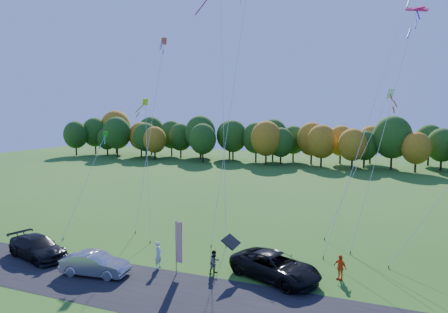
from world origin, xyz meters
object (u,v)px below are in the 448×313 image
at_px(person_east, 340,267).
at_px(silver_sedan, 95,264).
at_px(black_suv, 275,266).
at_px(feather_flag, 178,242).

bearing_deg(person_east, silver_sedan, -127.63).
distance_m(silver_sedan, person_east, 15.74).
height_order(black_suv, person_east, black_suv).
height_order(black_suv, feather_flag, feather_flag).
distance_m(silver_sedan, feather_flag, 5.62).
bearing_deg(feather_flag, silver_sedan, -157.70).
xyz_separation_m(black_suv, person_east, (3.84, 1.40, -0.03)).
bearing_deg(silver_sedan, person_east, -78.81).
bearing_deg(feather_flag, person_east, 17.16).
relative_size(black_suv, feather_flag, 1.66).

